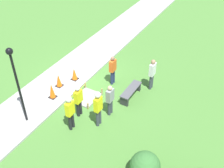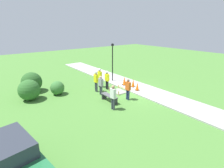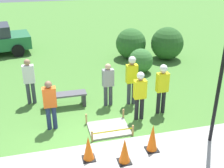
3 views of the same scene
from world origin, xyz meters
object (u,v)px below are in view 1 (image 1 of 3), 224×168
(worker_assistant, at_px, (78,98))
(bystander_in_gray_shirt, at_px, (152,73))
(worker_supervisor, at_px, (70,110))
(worker_trainee, at_px, (98,106))
(bystander_in_orange_shirt, at_px, (113,69))
(traffic_cone_sidewalk_edge, at_px, (52,91))
(park_bench, at_px, (131,92))
(lamppost_near, at_px, (16,76))
(traffic_cone_near_patch, at_px, (74,74))
(traffic_cone_far_patch, at_px, (59,80))
(bystander_in_white_shirt, at_px, (110,99))

(worker_assistant, xyz_separation_m, bystander_in_gray_shirt, (-3.47, 2.02, -0.02))
(worker_supervisor, xyz_separation_m, worker_trainee, (-0.78, 0.89, 0.04))
(bystander_in_orange_shirt, bearing_deg, traffic_cone_sidewalk_edge, -36.47)
(park_bench, xyz_separation_m, lamppost_near, (3.85, -3.25, 2.19))
(worker_assistant, height_order, bystander_in_gray_shirt, bystander_in_gray_shirt)
(traffic_cone_near_patch, height_order, traffic_cone_sidewalk_edge, traffic_cone_sidewalk_edge)
(traffic_cone_near_patch, xyz_separation_m, worker_trainee, (2.08, 2.84, 0.66))
(worker_supervisor, relative_size, bystander_in_orange_shirt, 1.09)
(traffic_cone_sidewalk_edge, bearing_deg, park_bench, 122.06)
(worker_assistant, bearing_deg, traffic_cone_far_patch, -118.41)
(traffic_cone_near_patch, bearing_deg, traffic_cone_sidewalk_edge, -1.66)
(traffic_cone_sidewalk_edge, distance_m, worker_supervisor, 2.35)
(bystander_in_orange_shirt, xyz_separation_m, lamppost_near, (4.39, -1.90, 1.61))
(worker_assistant, bearing_deg, bystander_in_orange_shirt, 177.75)
(worker_assistant, height_order, bystander_in_orange_shirt, worker_assistant)
(traffic_cone_far_patch, xyz_separation_m, bystander_in_orange_shirt, (-1.71, 2.20, 0.47))
(bystander_in_orange_shirt, bearing_deg, lamppost_near, -23.45)
(traffic_cone_near_patch, bearing_deg, bystander_in_gray_shirt, 111.24)
(park_bench, distance_m, worker_trainee, 2.52)
(bystander_in_white_shirt, bearing_deg, traffic_cone_far_patch, -96.28)
(traffic_cone_sidewalk_edge, bearing_deg, worker_trainee, 83.46)
(park_bench, bearing_deg, bystander_in_gray_shirt, 154.51)
(traffic_cone_far_patch, bearing_deg, bystander_in_gray_shirt, 119.64)
(traffic_cone_far_patch, xyz_separation_m, worker_supervisor, (1.99, 2.29, 0.61))
(traffic_cone_near_patch, xyz_separation_m, traffic_cone_sidewalk_edge, (1.75, -0.05, 0.06))
(lamppost_near, bearing_deg, bystander_in_white_shirt, 128.04)
(traffic_cone_near_patch, xyz_separation_m, park_bench, (-0.29, 3.21, -0.09))
(worker_supervisor, height_order, worker_assistant, worker_supervisor)
(park_bench, relative_size, worker_assistant, 0.91)
(traffic_cone_near_patch, bearing_deg, traffic_cone_far_patch, -21.38)
(traffic_cone_sidewalk_edge, relative_size, bystander_in_gray_shirt, 0.47)
(park_bench, relative_size, worker_trainee, 0.84)
(traffic_cone_sidewalk_edge, bearing_deg, traffic_cone_far_patch, -161.56)
(worker_assistant, distance_m, lamppost_near, 2.83)
(traffic_cone_near_patch, relative_size, traffic_cone_far_patch, 0.97)
(worker_assistant, bearing_deg, worker_trainee, 86.06)
(park_bench, xyz_separation_m, worker_assistant, (2.30, -1.46, 0.64))
(worker_supervisor, xyz_separation_m, bystander_in_gray_shirt, (-4.32, 1.82, -0.09))
(traffic_cone_sidewalk_edge, relative_size, worker_trainee, 0.44)
(traffic_cone_sidewalk_edge, height_order, worker_assistant, worker_assistant)
(traffic_cone_sidewalk_edge, xyz_separation_m, bystander_in_orange_shirt, (-2.58, 1.91, 0.42))
(traffic_cone_near_patch, bearing_deg, bystander_in_white_shirt, 67.10)
(worker_trainee, relative_size, lamppost_near, 0.50)
(traffic_cone_near_patch, relative_size, worker_trainee, 0.38)
(bystander_in_orange_shirt, xyz_separation_m, bystander_in_gray_shirt, (-0.63, 1.91, 0.05))
(worker_trainee, bearing_deg, bystander_in_gray_shirt, 165.32)
(traffic_cone_sidewalk_edge, distance_m, bystander_in_white_shirt, 3.04)
(park_bench, distance_m, worker_assistant, 2.80)
(bystander_in_gray_shirt, bearing_deg, traffic_cone_near_patch, -68.76)
(bystander_in_white_shirt, height_order, lamppost_near, lamppost_near)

